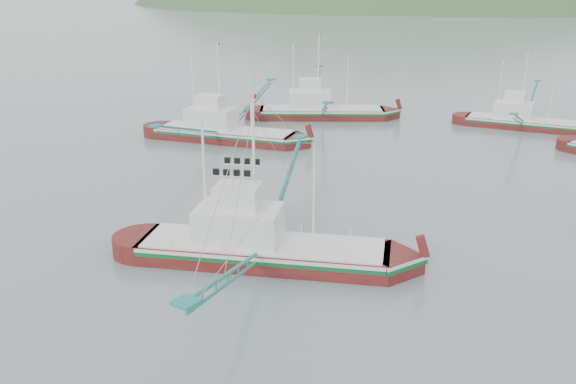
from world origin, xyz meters
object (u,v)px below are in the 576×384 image
Objects in this scene: main_boat at (261,227)px; bg_boat_extra at (321,99)px; bg_boat_left at (223,122)px; bg_boat_far at (523,115)px.

bg_boat_extra is (-20.03, 39.20, 0.05)m from main_boat.
bg_boat_left is 16.44m from bg_boat_extra.
bg_boat_far is 24.48m from bg_boat_extra.
bg_boat_left reaches higher than bg_boat_far.
bg_boat_extra is (-22.80, -8.87, 0.84)m from bg_boat_far.
main_boat is 48.15m from bg_boat_far.
bg_boat_extra is at bearing 92.58° from main_boat.
main_boat is at bearing -102.43° from bg_boat_far.
bg_boat_far is 0.94× the size of bg_boat_extra.
bg_boat_left is at bearing 109.99° from main_boat.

